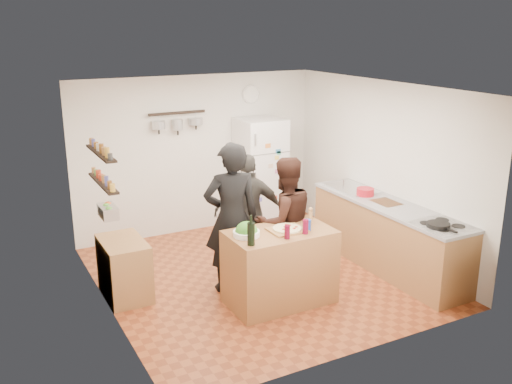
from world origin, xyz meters
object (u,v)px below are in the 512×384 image
salad_bowl (246,233)px  counter_run (388,236)px  pepper_mill (310,217)px  salt_canister (307,225)px  person_center (285,222)px  wall_clock (251,94)px  red_bowl (365,192)px  wine_bottle (251,234)px  person_left (232,218)px  skillet (438,225)px  prep_island (280,267)px  fridge (260,173)px  person_back (249,212)px  side_table (124,269)px

salad_bowl → counter_run: 2.31m
pepper_mill → salt_canister: 0.23m
person_center → wall_clock: 2.85m
red_bowl → salt_canister: bearing=-151.8°
wine_bottle → person_left: 0.83m
pepper_mill → wall_clock: 3.08m
red_bowl → wall_clock: bearing=107.9°
pepper_mill → wall_clock: bearing=77.3°
wine_bottle → person_left: bearing=79.6°
skillet → red_bowl: bearing=88.0°
prep_island → salt_canister: salt_canister is taller
salad_bowl → fridge: size_ratio=0.17×
skillet → wall_clock: size_ratio=0.92×
fridge → wall_clock: size_ratio=6.00×
skillet → salad_bowl: bearing=158.9°
fridge → wall_clock: 1.29m
prep_island → person_back: (0.14, 1.09, 0.35)m
red_bowl → fridge: 1.96m
salad_bowl → person_center: 0.83m
person_left → person_back: 0.72m
person_left → salad_bowl: bearing=93.8°
prep_island → person_left: bearing=120.7°
skillet → wall_clock: wall_clock is taller
pepper_mill → prep_island: bearing=-173.7°
pepper_mill → side_table: bearing=154.7°
salt_canister → red_bowl: 1.68m
pepper_mill → person_left: (-0.80, 0.54, -0.04)m
pepper_mill → skillet: bearing=-33.0°
salad_bowl → pepper_mill: 0.87m
salad_bowl → pepper_mill: (0.87, 0.00, 0.05)m
person_left → person_back: (0.49, 0.50, -0.15)m
prep_island → side_table: 1.91m
wine_bottle → person_back: (0.64, 1.31, -0.24)m
fridge → wine_bottle: bearing=-120.1°
person_back → skillet: (1.59, -1.87, 0.15)m
person_left → person_center: 0.69m
person_left → counter_run: person_left is taller
counter_run → wall_clock: bearing=105.9°
person_back → red_bowl: size_ratio=6.48×
wine_bottle → salt_canister: 0.81m
person_left → counter_run: size_ratio=0.72×
pepper_mill → red_bowl: 1.47m
prep_island → wall_clock: wall_clock is taller
person_center → side_table: person_center is taller
pepper_mill → wall_clock: size_ratio=0.56×
wine_bottle → wall_clock: bearing=62.7°
red_bowl → counter_run: bearing=-83.9°
counter_run → wine_bottle: bearing=-169.7°
salad_bowl → person_back: size_ratio=0.19×
person_center → person_back: bearing=-73.6°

